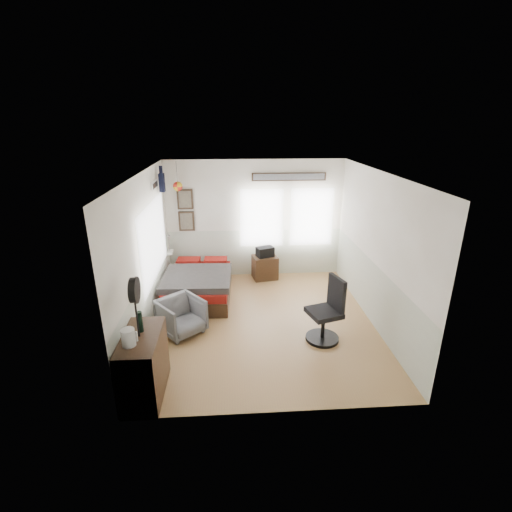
{
  "coord_description": "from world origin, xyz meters",
  "views": [
    {
      "loc": [
        -0.53,
        -5.97,
        3.52
      ],
      "look_at": [
        -0.1,
        0.4,
        1.15
      ],
      "focal_mm": 26.0,
      "sensor_mm": 36.0,
      "label": 1
    }
  ],
  "objects_px": {
    "bed": "(199,285)",
    "armchair": "(181,316)",
    "nightstand": "(265,267)",
    "task_chair": "(327,315)",
    "dresser": "(144,365)"
  },
  "relations": [
    {
      "from": "bed",
      "to": "nightstand",
      "type": "height_order",
      "value": "bed"
    },
    {
      "from": "armchair",
      "to": "task_chair",
      "type": "xyz_separation_m",
      "value": [
        2.45,
        -0.37,
        0.14
      ]
    },
    {
      "from": "bed",
      "to": "task_chair",
      "type": "xyz_separation_m",
      "value": [
        2.26,
        -1.72,
        0.17
      ]
    },
    {
      "from": "dresser",
      "to": "task_chair",
      "type": "bearing_deg",
      "value": 22.53
    },
    {
      "from": "bed",
      "to": "nightstand",
      "type": "xyz_separation_m",
      "value": [
        1.46,
        0.9,
        -0.01
      ]
    },
    {
      "from": "dresser",
      "to": "nightstand",
      "type": "xyz_separation_m",
      "value": [
        1.95,
        3.77,
        -0.18
      ]
    },
    {
      "from": "nightstand",
      "to": "task_chair",
      "type": "relative_size",
      "value": 0.49
    },
    {
      "from": "nightstand",
      "to": "bed",
      "type": "bearing_deg",
      "value": -159.1
    },
    {
      "from": "bed",
      "to": "nightstand",
      "type": "distance_m",
      "value": 1.72
    },
    {
      "from": "bed",
      "to": "armchair",
      "type": "distance_m",
      "value": 1.36
    },
    {
      "from": "armchair",
      "to": "dresser",
      "type": "bearing_deg",
      "value": -140.93
    },
    {
      "from": "bed",
      "to": "dresser",
      "type": "distance_m",
      "value": 2.91
    },
    {
      "from": "nightstand",
      "to": "task_chair",
      "type": "xyz_separation_m",
      "value": [
        0.8,
        -2.63,
        0.18
      ]
    },
    {
      "from": "dresser",
      "to": "task_chair",
      "type": "height_order",
      "value": "task_chair"
    },
    {
      "from": "armchair",
      "to": "task_chair",
      "type": "distance_m",
      "value": 2.49
    }
  ]
}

